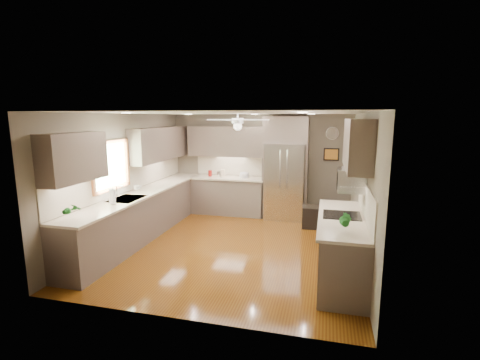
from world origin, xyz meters
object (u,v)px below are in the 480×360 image
at_px(refrigerator, 285,170).
at_px(potted_plant_right, 346,220).
at_px(canister_a, 210,173).
at_px(stool, 312,217).
at_px(paper_towel, 112,196).
at_px(canister_b, 219,174).
at_px(microwave, 351,180).
at_px(bowl, 244,177).
at_px(potted_plant_left, 72,209).
at_px(soap_bottle, 138,187).
at_px(canister_c, 223,173).

bearing_deg(refrigerator, potted_plant_right, -71.44).
bearing_deg(canister_a, stool, -13.56).
distance_m(refrigerator, stool, 1.31).
bearing_deg(potted_plant_right, paper_towel, 171.83).
relative_size(canister_b, microwave, 0.27).
xyz_separation_m(canister_b, bowl, (0.66, -0.00, -0.04)).
distance_m(potted_plant_left, paper_towel, 0.98).
height_order(canister_b, paper_towel, paper_towel).
relative_size(canister_b, soap_bottle, 0.85).
xyz_separation_m(canister_b, paper_towel, (-0.94, -3.14, 0.07)).
distance_m(canister_c, soap_bottle, 2.41).
bearing_deg(potted_plant_left, paper_towel, 89.31).
distance_m(canister_c, microwave, 4.05).
xyz_separation_m(soap_bottle, potted_plant_right, (3.98, -1.60, 0.07)).
distance_m(canister_c, stool, 2.50).
height_order(canister_c, soap_bottle, canister_c).
height_order(bowl, refrigerator, refrigerator).
relative_size(potted_plant_right, bowl, 1.31).
bearing_deg(canister_c, potted_plant_right, -52.88).
bearing_deg(paper_towel, canister_a, 77.18).
bearing_deg(canister_a, canister_b, 2.67).
relative_size(microwave, paper_towel, 2.00).
bearing_deg(canister_c, canister_b, -170.88).
distance_m(potted_plant_right, stool, 3.21).
bearing_deg(potted_plant_right, canister_c, 127.12).
bearing_deg(canister_c, potted_plant_left, -104.37).
bearing_deg(microwave, stool, 106.68).
bearing_deg(canister_b, refrigerator, -1.71).
xyz_separation_m(potted_plant_right, microwave, (0.10, 0.93, 0.38)).
height_order(potted_plant_right, refrigerator, refrigerator).
relative_size(bowl, paper_towel, 0.87).
relative_size(canister_a, microwave, 0.27).
distance_m(potted_plant_right, microwave, 1.01).
distance_m(potted_plant_right, refrigerator, 3.84).
height_order(potted_plant_left, microwave, microwave).
relative_size(soap_bottle, microwave, 0.32).
bearing_deg(soap_bottle, bowl, 50.35).
height_order(potted_plant_left, paper_towel, potted_plant_left).
height_order(canister_c, potted_plant_left, potted_plant_left).
bearing_deg(canister_b, microwave, -42.48).
bearing_deg(canister_b, stool, -15.07).
bearing_deg(canister_b, bowl, -0.03).
height_order(potted_plant_right, microwave, microwave).
bearing_deg(bowl, canister_b, 179.97).
bearing_deg(stool, microwave, -73.32).
distance_m(canister_b, potted_plant_right, 4.70).
bearing_deg(canister_a, paper_towel, -102.82).
relative_size(canister_c, bowl, 0.79).
relative_size(canister_c, soap_bottle, 1.08).
bearing_deg(paper_towel, stool, 36.94).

